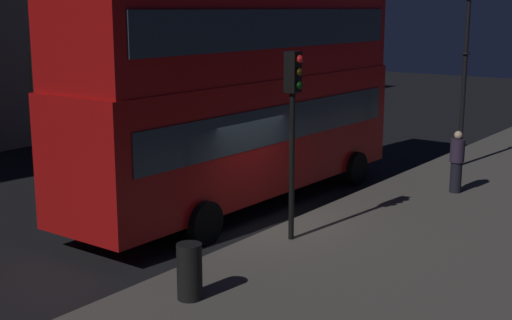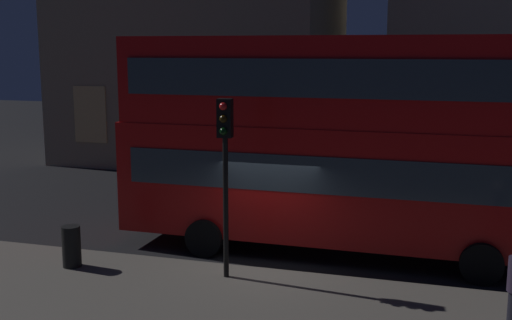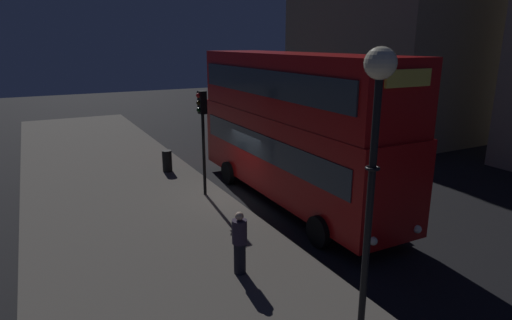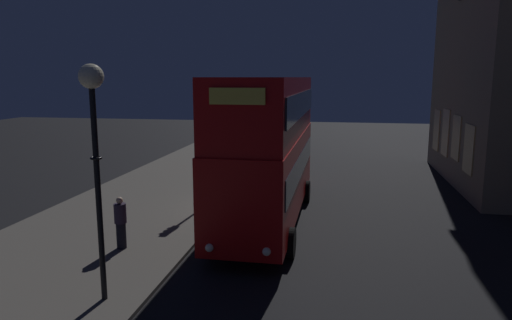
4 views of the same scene
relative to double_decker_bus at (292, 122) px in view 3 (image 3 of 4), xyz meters
name	(u,v)px [view 3 (image 3 of 4)]	position (x,y,z in m)	size (l,w,h in m)	color
ground_plane	(241,196)	(-1.29, -1.48, -3.09)	(80.00, 80.00, 0.00)	black
sidewalk_slab	(136,214)	(-1.29, -5.61, -3.03)	(44.00, 7.29, 0.12)	#5B564F
building_with_clock	(395,8)	(-8.43, 13.03, 4.91)	(12.07, 9.28, 15.98)	tan
double_decker_bus	(292,122)	(0.00, 0.00, 0.00)	(11.00, 2.89, 5.54)	#B20F0F
traffic_light_near_kerb	(202,121)	(-1.87, -2.79, -0.06)	(0.34, 0.37, 4.05)	black
street_lamp	(376,121)	(7.45, -2.98, 1.47)	(0.58, 0.58, 5.73)	black
pedestrian	(240,242)	(4.13, -4.14, -2.10)	(0.39, 0.39, 1.69)	black
litter_bin	(167,161)	(-5.62, -3.19, -2.47)	(0.44, 0.44, 0.99)	black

